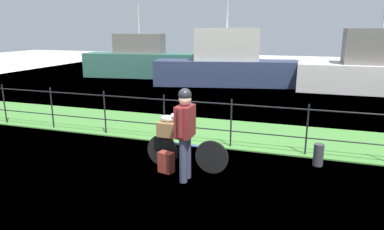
# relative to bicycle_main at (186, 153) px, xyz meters

# --- Properties ---
(ground_plane) EXTENTS (60.00, 60.00, 0.00)m
(ground_plane) POSITION_rel_bicycle_main_xyz_m (-0.24, -0.48, -0.34)
(ground_plane) COLOR beige
(grass_strip) EXTENTS (27.00, 2.40, 0.03)m
(grass_strip) POSITION_rel_bicycle_main_xyz_m (-0.24, 2.55, -0.33)
(grass_strip) COLOR #478438
(grass_strip) RESTS_ON ground
(harbor_water) EXTENTS (30.00, 30.00, 0.00)m
(harbor_water) POSITION_rel_bicycle_main_xyz_m (-0.24, 10.04, -0.34)
(harbor_water) COLOR #426684
(harbor_water) RESTS_ON ground
(iron_fence) EXTENTS (18.04, 0.04, 1.13)m
(iron_fence) POSITION_rel_bicycle_main_xyz_m (-0.24, 1.50, 0.31)
(iron_fence) COLOR black
(iron_fence) RESTS_ON ground
(bicycle_main) EXTENTS (1.66, 0.17, 0.64)m
(bicycle_main) POSITION_rel_bicycle_main_xyz_m (0.00, 0.00, 0.00)
(bicycle_main) COLOR black
(bicycle_main) RESTS_ON ground
(wooden_crate) EXTENTS (0.36, 0.30, 0.28)m
(wooden_crate) POSITION_rel_bicycle_main_xyz_m (-0.37, 0.01, 0.44)
(wooden_crate) COLOR brown
(wooden_crate) RESTS_ON bicycle_main
(terrier_dog) EXTENTS (0.32, 0.15, 0.18)m
(terrier_dog) POSITION_rel_bicycle_main_xyz_m (-0.34, 0.01, 0.66)
(terrier_dog) COLOR silver
(terrier_dog) RESTS_ON wooden_crate
(cyclist_person) EXTENTS (0.27, 0.54, 1.68)m
(cyclist_person) POSITION_rel_bicycle_main_xyz_m (0.15, -0.46, 0.66)
(cyclist_person) COLOR #383D51
(cyclist_person) RESTS_ON ground
(backpack_on_paving) EXTENTS (0.31, 0.24, 0.40)m
(backpack_on_paving) POSITION_rel_bicycle_main_xyz_m (-0.31, -0.24, -0.14)
(backpack_on_paving) COLOR maroon
(backpack_on_paving) RESTS_ON ground
(mooring_bollard) EXTENTS (0.20, 0.20, 0.45)m
(mooring_bollard) POSITION_rel_bicycle_main_xyz_m (2.45, 1.00, -0.12)
(mooring_bollard) COLOR #38383D
(mooring_bollard) RESTS_ON ground
(moored_boat_near) EXTENTS (6.48, 2.41, 4.26)m
(moored_boat_near) POSITION_rel_bicycle_main_xyz_m (5.04, 10.38, 0.62)
(moored_boat_near) COLOR silver
(moored_boat_near) RESTS_ON ground
(moored_boat_mid) EXTENTS (6.93, 3.00, 4.28)m
(moored_boat_mid) POSITION_rel_bicycle_main_xyz_m (-1.47, 10.12, 0.63)
(moored_boat_mid) COLOR #2D3856
(moored_boat_mid) RESTS_ON ground
(moored_boat_far) EXTENTS (6.28, 2.41, 3.98)m
(moored_boat_far) POSITION_rel_bicycle_main_xyz_m (-6.67, 11.48, 0.56)
(moored_boat_far) COLOR #336656
(moored_boat_far) RESTS_ON ground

